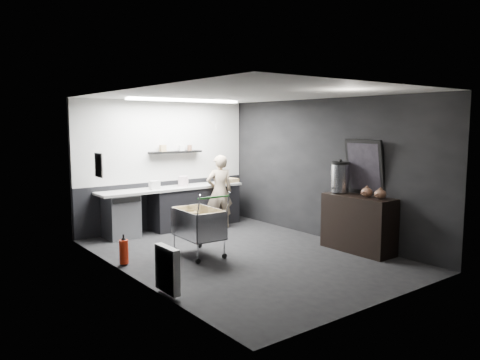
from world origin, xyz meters
TOP-DOWN VIEW (x-y plane):
  - floor at (0.00, 0.00)m, footprint 5.50×5.50m
  - ceiling at (0.00, 0.00)m, footprint 5.50×5.50m
  - wall_back at (0.00, 2.75)m, footprint 5.50×0.00m
  - wall_front at (0.00, -2.75)m, footprint 5.50×0.00m
  - wall_left at (-2.00, 0.00)m, footprint 0.00×5.50m
  - wall_right at (2.00, 0.00)m, footprint 0.00×5.50m
  - kitchen_wall_panel at (0.00, 2.73)m, footprint 3.95×0.02m
  - dado_panel at (0.00, 2.73)m, footprint 3.95×0.02m
  - floating_shelf at (0.20, 2.62)m, footprint 1.20×0.22m
  - wall_clock at (1.40, 2.72)m, footprint 0.20×0.03m
  - poster at (-1.98, 1.30)m, footprint 0.02×0.30m
  - poster_red_band at (-1.98, 1.30)m, footprint 0.02×0.22m
  - radiator at (-1.94, -0.90)m, footprint 0.10×0.50m
  - ceiling_strip at (0.00, 1.85)m, footprint 2.40×0.20m
  - prep_counter at (0.14, 2.42)m, footprint 3.20×0.61m
  - person at (0.89, 1.97)m, footprint 0.66×0.53m
  - shopping_cart at (-0.62, 0.44)m, footprint 0.62×0.99m
  - sideboard at (1.75, -1.00)m, footprint 0.56×1.30m
  - fire_extinguisher at (-1.85, 0.69)m, footprint 0.14×0.14m
  - cardboard_box at (1.38, 2.37)m, footprint 0.46×0.37m
  - pink_tub at (0.26, 2.42)m, footprint 0.21×0.21m
  - white_container at (-0.44, 2.37)m, footprint 0.21×0.17m

SIDE VIEW (x-z plane):
  - floor at x=0.00m, z-range 0.00..0.00m
  - fire_extinguisher at x=-1.85m, z-range -0.01..0.46m
  - radiator at x=-1.94m, z-range 0.05..0.65m
  - prep_counter at x=0.14m, z-range 0.01..0.91m
  - dado_panel at x=0.00m, z-range 0.00..1.00m
  - shopping_cart at x=-0.62m, z-range -0.02..1.05m
  - sideboard at x=1.75m, z-range -0.36..1.59m
  - person at x=0.89m, z-range 0.00..1.56m
  - cardboard_box at x=1.38m, z-range 0.90..0.99m
  - white_container at x=-0.44m, z-range 0.90..1.07m
  - pink_tub at x=0.26m, z-range 0.90..1.11m
  - wall_back at x=0.00m, z-range -1.40..4.10m
  - wall_front at x=0.00m, z-range -1.40..4.10m
  - wall_left at x=-2.00m, z-range -1.40..4.10m
  - wall_right at x=2.00m, z-range -1.40..4.10m
  - poster at x=-1.98m, z-range 1.35..1.75m
  - floating_shelf at x=0.20m, z-range 1.60..1.64m
  - poster_red_band at x=-1.98m, z-range 1.57..1.67m
  - kitchen_wall_panel at x=0.00m, z-range 1.00..2.70m
  - wall_clock at x=1.40m, z-range 2.05..2.25m
  - ceiling_strip at x=0.00m, z-range 2.65..2.69m
  - ceiling at x=0.00m, z-range 2.70..2.70m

